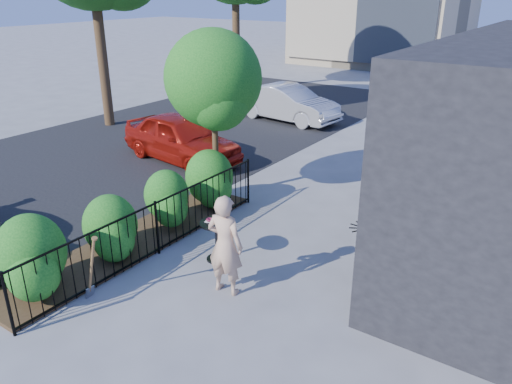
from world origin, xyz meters
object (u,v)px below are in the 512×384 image
Objects in this scene: patio_tree at (214,85)px; shovel at (91,271)px; car_red at (181,138)px; cafe_table at (217,234)px; car_silver at (288,103)px; woman at (225,245)px.

patio_tree is 3.13× the size of shovel.
shovel is 0.31× the size of car_red.
cafe_table is 0.21× the size of car_red.
car_red is 5.85m from car_silver.
patio_tree is 4.42m from woman.
shovel is at bearing -157.19° from car_silver.
car_silver is (-5.20, 10.59, -0.20)m from woman.
car_red is (-5.31, 4.73, -0.19)m from woman.
shovel is (0.98, -4.48, -2.21)m from patio_tree.
shovel is at bearing -140.93° from car_red.
shovel is 7.20m from car_red.
woman reaches higher than car_red.
car_red reaches higher than cafe_table.
cafe_table is at bearing 69.11° from shovel.
patio_tree is at bearing 128.35° from cafe_table.
car_silver is at bearing 106.56° from shovel.
woman is at bearing -49.40° from patio_tree.
car_red is at bearing -174.81° from car_silver.
patio_tree is 0.98× the size of car_red.
cafe_table is 2.34m from shovel.
patio_tree is 3.81m from car_red.
woman is 0.44× the size of car_red.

